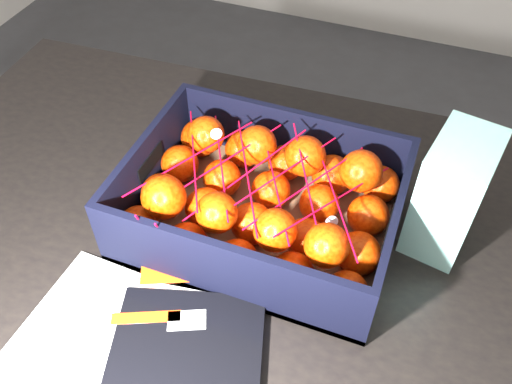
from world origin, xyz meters
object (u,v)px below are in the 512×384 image
(magazine_stack, at_px, (141,368))
(produce_crate, at_px, (262,209))
(retail_carton, at_px, (451,194))
(table, at_px, (215,248))

(magazine_stack, xyz_separation_m, produce_crate, (0.06, 0.31, 0.03))
(produce_crate, relative_size, retail_carton, 2.14)
(table, bearing_deg, magazine_stack, -84.47)
(retail_carton, bearing_deg, magazine_stack, -120.54)
(magazine_stack, height_order, retail_carton, retail_carton)
(produce_crate, bearing_deg, magazine_stack, -101.62)
(magazine_stack, bearing_deg, produce_crate, 78.38)
(retail_carton, bearing_deg, produce_crate, -152.68)
(magazine_stack, distance_m, produce_crate, 0.31)
(table, relative_size, produce_crate, 2.87)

